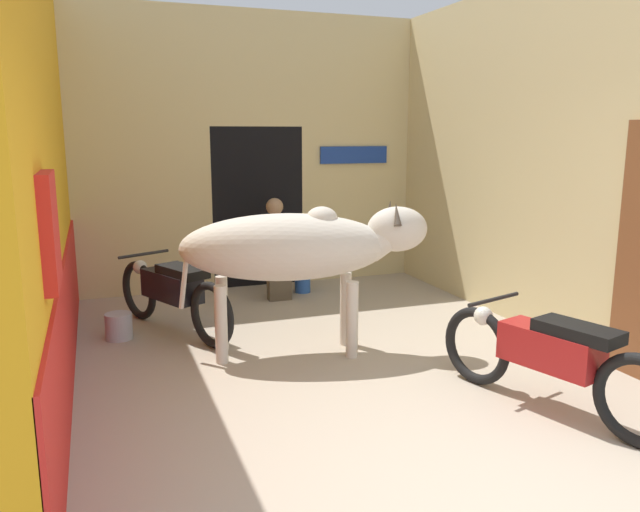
{
  "coord_description": "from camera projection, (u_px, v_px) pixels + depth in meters",
  "views": [
    {
      "loc": [
        -1.94,
        -2.54,
        2.0
      ],
      "look_at": [
        -0.15,
        2.4,
        0.96
      ],
      "focal_mm": 35.0,
      "sensor_mm": 36.0,
      "label": 1
    }
  ],
  "objects": [
    {
      "name": "ground_plane",
      "position": [
        496.0,
        508.0,
        3.38
      ],
      "size": [
        30.0,
        30.0,
        0.0
      ],
      "primitive_type": "plane",
      "color": "tan"
    },
    {
      "name": "wall_left_shopfront",
      "position": [
        42.0,
        174.0,
        4.73
      ],
      "size": [
        0.25,
        5.34,
        3.5
      ],
      "color": "orange",
      "rests_on": "ground_plane"
    },
    {
      "name": "wall_back_with_doorway",
      "position": [
        250.0,
        173.0,
        8.27
      ],
      "size": [
        4.44,
        0.93,
        3.5
      ],
      "color": "#D1BC84",
      "rests_on": "ground_plane"
    },
    {
      "name": "wall_right_with_door",
      "position": [
        543.0,
        160.0,
        6.23
      ],
      "size": [
        0.22,
        5.34,
        3.5
      ],
      "color": "#D1BC84",
      "rests_on": "ground_plane"
    },
    {
      "name": "cow",
      "position": [
        299.0,
        247.0,
        5.58
      ],
      "size": [
        2.29,
        1.04,
        1.4
      ],
      "color": "beige",
      "rests_on": "ground_plane"
    },
    {
      "name": "motorcycle_near",
      "position": [
        550.0,
        356.0,
        4.47
      ],
      "size": [
        0.75,
        1.88,
        0.75
      ],
      "color": "black",
      "rests_on": "ground_plane"
    },
    {
      "name": "motorcycle_far",
      "position": [
        172.0,
        291.0,
        6.28
      ],
      "size": [
        0.95,
        1.82,
        0.75
      ],
      "color": "black",
      "rests_on": "ground_plane"
    },
    {
      "name": "shopkeeper_seated",
      "position": [
        276.0,
        246.0,
        7.57
      ],
      "size": [
        0.4,
        0.33,
        1.22
      ],
      "color": "brown",
      "rests_on": "ground_plane"
    },
    {
      "name": "plastic_stool",
      "position": [
        303.0,
        274.0,
        7.9
      ],
      "size": [
        0.28,
        0.28,
        0.43
      ],
      "color": "#2856B2",
      "rests_on": "ground_plane"
    },
    {
      "name": "bucket",
      "position": [
        119.0,
        326.0,
        6.12
      ],
      "size": [
        0.26,
        0.26,
        0.26
      ],
      "color": "#A8A8B2",
      "rests_on": "ground_plane"
    }
  ]
}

